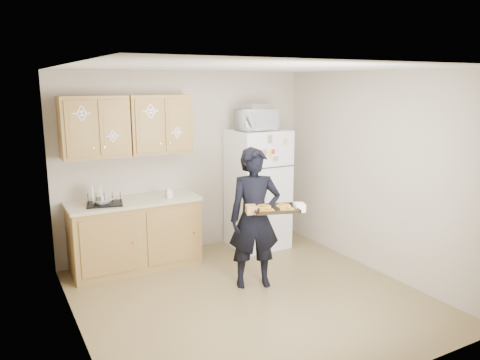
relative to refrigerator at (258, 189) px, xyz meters
The scene contains 23 objects.
floor 1.92m from the refrigerator, 123.60° to the right, with size 3.60×3.60×0.00m, color brown.
ceiling 2.38m from the refrigerator, 123.60° to the right, with size 3.60×3.60×0.00m, color silver.
wall_back 1.10m from the refrigerator, 158.72° to the left, with size 3.60×0.04×2.50m, color #BAAB97.
wall_front 3.39m from the refrigerator, 106.39° to the right, with size 3.60×0.04×2.50m, color #BAAB97.
wall_left 3.13m from the refrigerator, 152.53° to the right, with size 0.04×3.60×2.50m, color #BAAB97.
wall_right 1.71m from the refrigerator, 59.27° to the right, with size 0.04×3.60×2.50m, color #BAAB97.
refrigerator is the anchor object (origin of this frame).
base_cabinet 1.85m from the refrigerator, behind, with size 1.60×0.60×0.86m, color olive.
countertop 1.80m from the refrigerator, behind, with size 1.64×0.64×0.04m, color beige.
upper_cab_left 2.41m from the refrigerator, behind, with size 0.80×0.33×0.75m, color olive.
upper_cab_right 1.70m from the refrigerator, behind, with size 0.80×0.33×0.75m, color olive.
cereal_box 0.89m from the refrigerator, 24.99° to the left, with size 0.20×0.07×0.32m, color #EFDD54.
person 1.37m from the refrigerator, 122.38° to the right, with size 0.60×0.39×1.64m, color black.
baking_tray 1.58m from the refrigerator, 113.82° to the right, with size 0.49×0.36×0.04m, color black.
pizza_front_left 1.68m from the refrigerator, 117.48° to the right, with size 0.16×0.16×0.02m, color gold.
pizza_front_right 1.66m from the refrigerator, 109.66° to the right, with size 0.16×0.16×0.02m, color gold.
pizza_back_left 1.52m from the refrigerator, 118.37° to the right, with size 0.16×0.16×0.02m, color gold.
pizza_back_right 1.50m from the refrigerator, 109.72° to the right, with size 0.16×0.16×0.02m, color gold.
microwave 1.00m from the refrigerator, 139.76° to the right, with size 0.53×0.36×0.29m, color white.
foil_pan 1.18m from the refrigerator, 114.14° to the right, with size 0.34×0.24×0.07m, color #AAAAB1.
dish_rack 2.18m from the refrigerator, behind, with size 0.42×0.31×0.17m, color black.
bowl 2.21m from the refrigerator, behind, with size 0.24×0.24×0.06m, color silver.
soap_bottle 1.38m from the refrigerator, behind, with size 0.08×0.08×0.17m, color white.
Camera 1 is at (-2.43, -4.19, 2.36)m, focal length 35.00 mm.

